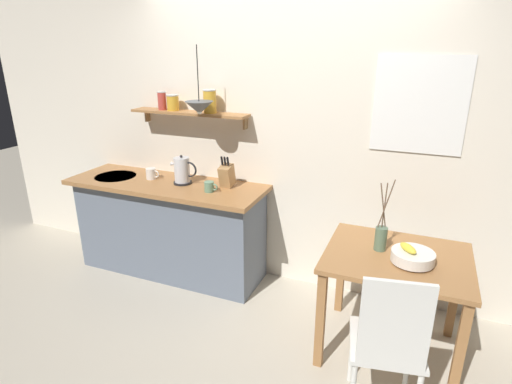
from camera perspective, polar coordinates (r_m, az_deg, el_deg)
ground_plane at (r=3.54m, az=-0.05°, el=-16.15°), size 14.00×14.00×0.00m
back_wall at (r=3.50m, az=7.18°, el=7.62°), size 6.80×0.11×2.70m
kitchen_counter at (r=3.98m, az=-11.73°, el=-4.71°), size 1.83×0.63×0.90m
wall_shelf at (r=3.73m, az=-9.21°, el=11.44°), size 1.11×0.20×0.33m
dining_table at (r=2.98m, az=18.66°, el=-10.37°), size 0.93×0.77×0.75m
dining_chair_near at (r=2.51m, az=17.81°, el=-19.02°), size 0.47×0.47×0.98m
fruit_bowl at (r=2.84m, az=20.72°, el=-8.26°), size 0.27×0.27×0.12m
twig_vase at (r=2.93m, az=16.82°, el=-5.91°), size 0.09×0.08×0.50m
electric_kettle at (r=3.71m, az=-10.09°, el=2.89°), size 0.25×0.16×0.26m
knife_block at (r=3.57m, az=-4.04°, el=2.32°), size 0.10×0.16×0.28m
coffee_mug_by_sink at (r=3.92m, az=-14.20°, el=2.47°), size 0.13×0.09×0.10m
coffee_mug_spare at (r=3.49m, az=-6.42°, el=0.73°), size 0.12×0.08×0.09m
pendant_lamp at (r=3.44m, az=-7.82°, el=11.44°), size 0.23×0.23×0.53m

